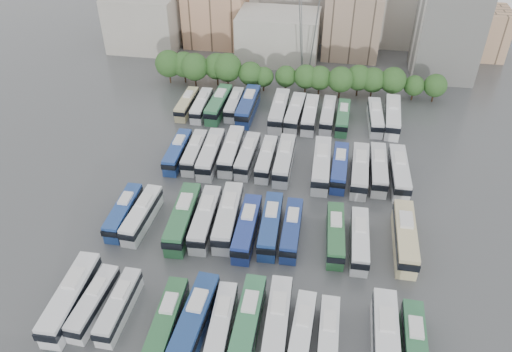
% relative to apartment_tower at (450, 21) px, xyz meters
% --- Properties ---
extents(ground, '(220.00, 220.00, 0.00)m').
position_rel_apartment_tower_xyz_m(ground, '(-34.00, -58.00, -13.00)').
color(ground, '#424447').
rests_on(ground, ground).
extents(tree_line, '(65.70, 7.72, 8.26)m').
position_rel_apartment_tower_xyz_m(tree_line, '(-37.26, -15.89, -8.59)').
color(tree_line, black).
rests_on(tree_line, ground).
extents(city_buildings, '(102.00, 35.00, 20.00)m').
position_rel_apartment_tower_xyz_m(city_buildings, '(-41.46, 13.86, -5.13)').
color(city_buildings, '#9E998E').
rests_on(city_buildings, ground).
extents(apartment_tower, '(14.00, 14.00, 26.00)m').
position_rel_apartment_tower_xyz_m(apartment_tower, '(0.00, 0.00, 0.00)').
color(apartment_tower, silver).
rests_on(apartment_tower, ground).
extents(electricity_pylon, '(9.00, 6.91, 33.83)m').
position_rel_apartment_tower_xyz_m(electricity_pylon, '(-32.00, -8.00, 5.66)').
color(electricity_pylon, slate).
rests_on(electricity_pylon, ground).
extents(bus_r0_s0, '(3.13, 13.31, 4.16)m').
position_rel_apartment_tower_xyz_m(bus_r0_s0, '(-55.37, -81.85, -10.96)').
color(bus_r0_s0, silver).
rests_on(bus_r0_s0, ground).
extents(bus_r0_s1, '(2.91, 10.98, 3.41)m').
position_rel_apartment_tower_xyz_m(bus_r0_s1, '(-52.38, -81.81, -11.32)').
color(bus_r0_s1, silver).
rests_on(bus_r0_s1, ground).
extents(bus_r0_s2, '(2.47, 10.80, 3.38)m').
position_rel_apartment_tower_xyz_m(bus_r0_s2, '(-48.99, -81.77, -11.34)').
color(bus_r0_s2, silver).
rests_on(bus_r0_s2, ground).
extents(bus_r0_s4, '(2.95, 12.05, 3.76)m').
position_rel_apartment_tower_xyz_m(bus_r0_s4, '(-42.18, -83.23, -11.15)').
color(bus_r0_s4, '#2A6238').
rests_on(bus_r0_s4, ground).
extents(bus_r0_s5, '(3.52, 13.29, 4.13)m').
position_rel_apartment_tower_xyz_m(bus_r0_s5, '(-38.84, -82.66, -10.97)').
color(bus_r0_s5, navy).
rests_on(bus_r0_s5, ground).
extents(bus_r0_s6, '(2.93, 11.21, 3.48)m').
position_rel_apartment_tower_xyz_m(bus_r0_s6, '(-35.55, -82.26, -11.29)').
color(bus_r0_s6, silver).
rests_on(bus_r0_s6, ground).
extents(bus_r0_s7, '(2.76, 12.55, 3.94)m').
position_rel_apartment_tower_xyz_m(bus_r0_s7, '(-32.39, -81.51, -11.07)').
color(bus_r0_s7, '#317249').
rests_on(bus_r0_s7, ground).
extents(bus_r0_s8, '(3.07, 12.58, 3.93)m').
position_rel_apartment_tower_xyz_m(bus_r0_s8, '(-28.84, -81.09, -11.07)').
color(bus_r0_s8, silver).
rests_on(bus_r0_s8, ground).
extents(bus_r0_s9, '(2.83, 11.22, 3.49)m').
position_rel_apartment_tower_xyz_m(bus_r0_s9, '(-25.75, -82.00, -11.28)').
color(bus_r0_s9, silver).
rests_on(bus_r0_s9, ground).
extents(bus_r0_s10, '(2.41, 10.96, 3.44)m').
position_rel_apartment_tower_xyz_m(bus_r0_s10, '(-22.58, -82.14, -11.31)').
color(bus_r0_s10, silver).
rests_on(bus_r0_s10, ground).
extents(bus_r0_s12, '(2.95, 13.35, 4.18)m').
position_rel_apartment_tower_xyz_m(bus_r0_s12, '(-15.92, -81.65, -10.95)').
color(bus_r0_s12, silver).
rests_on(bus_r0_s12, ground).
extents(bus_r0_s13, '(2.69, 11.75, 3.68)m').
position_rel_apartment_tower_xyz_m(bus_r0_s13, '(-12.56, -81.65, -11.19)').
color(bus_r0_s13, '#2C6841').
rests_on(bus_r0_s13, ground).
extents(bus_r1_s0, '(2.61, 11.41, 3.57)m').
position_rel_apartment_tower_xyz_m(bus_r1_s0, '(-55.30, -64.42, -11.25)').
color(bus_r1_s0, navy).
rests_on(bus_r1_s0, ground).
extents(bus_r1_s1, '(3.08, 11.79, 3.67)m').
position_rel_apartment_tower_xyz_m(bus_r1_s1, '(-52.23, -64.59, -11.20)').
color(bus_r1_s1, silver).
rests_on(bus_r1_s1, ground).
extents(bus_r1_s3, '(3.60, 13.69, 4.26)m').
position_rel_apartment_tower_xyz_m(bus_r1_s3, '(-45.61, -64.59, -10.91)').
color(bus_r1_s3, '#2C673D').
rests_on(bus_r1_s3, ground).
extents(bus_r1_s4, '(3.23, 12.81, 3.99)m').
position_rel_apartment_tower_xyz_m(bus_r1_s4, '(-42.27, -63.99, -11.04)').
color(bus_r1_s4, silver).
rests_on(bus_r1_s4, ground).
extents(bus_r1_s5, '(3.58, 13.50, 4.20)m').
position_rel_apartment_tower_xyz_m(bus_r1_s5, '(-38.91, -63.08, -10.94)').
color(bus_r1_s5, silver).
rests_on(bus_r1_s5, ground).
extents(bus_r1_s6, '(2.87, 12.52, 3.92)m').
position_rel_apartment_tower_xyz_m(bus_r1_s6, '(-35.61, -64.94, -11.08)').
color(bus_r1_s6, navy).
rests_on(bus_r1_s6, ground).
extents(bus_r1_s7, '(3.14, 12.51, 3.90)m').
position_rel_apartment_tower_xyz_m(bus_r1_s7, '(-32.23, -63.72, -11.09)').
color(bus_r1_s7, navy).
rests_on(bus_r1_s7, ground).
extents(bus_r1_s8, '(2.69, 11.68, 3.65)m').
position_rel_apartment_tower_xyz_m(bus_r1_s8, '(-29.00, -64.01, -11.21)').
color(bus_r1_s8, navy).
rests_on(bus_r1_s8, ground).
extents(bus_r1_s10, '(3.14, 11.81, 3.67)m').
position_rel_apartment_tower_xyz_m(bus_r1_s10, '(-22.51, -64.00, -11.20)').
color(bus_r1_s10, '#2A6237').
rests_on(bus_r1_s10, ground).
extents(bus_r1_s11, '(2.71, 11.74, 3.67)m').
position_rel_apartment_tower_xyz_m(bus_r1_s11, '(-18.98, -64.61, -11.20)').
color(bus_r1_s11, silver).
rests_on(bus_r1_s11, ground).
extents(bus_r1_s13, '(2.94, 13.44, 4.22)m').
position_rel_apartment_tower_xyz_m(bus_r1_s13, '(-12.48, -63.13, -10.93)').
color(bus_r1_s13, beige).
rests_on(bus_r1_s13, ground).
extents(bus_r2_s1, '(2.69, 11.67, 3.65)m').
position_rel_apartment_tower_xyz_m(bus_r2_s1, '(-51.97, -46.66, -11.21)').
color(bus_r2_s1, navy).
rests_on(bus_r2_s1, ground).
extents(bus_r2_s2, '(2.83, 11.55, 3.60)m').
position_rel_apartment_tower_xyz_m(bus_r2_s2, '(-48.88, -46.25, -11.23)').
color(bus_r2_s2, silver).
rests_on(bus_r2_s2, ground).
extents(bus_r2_s3, '(3.14, 12.98, 4.05)m').
position_rel_apartment_tower_xyz_m(bus_r2_s3, '(-45.73, -46.60, -11.01)').
color(bus_r2_s3, silver).
rests_on(bus_r2_s3, ground).
extents(bus_r2_s4, '(3.00, 12.77, 3.99)m').
position_rel_apartment_tower_xyz_m(bus_r2_s4, '(-42.28, -44.89, -11.04)').
color(bus_r2_s4, silver).
rests_on(bus_r2_s4, ground).
extents(bus_r2_s5, '(2.92, 11.83, 3.69)m').
position_rel_apartment_tower_xyz_m(bus_r2_s5, '(-39.10, -45.73, -11.19)').
color(bus_r2_s5, silver).
rests_on(bus_r2_s5, ground).
extents(bus_r2_s6, '(2.62, 11.53, 3.61)m').
position_rel_apartment_tower_xyz_m(bus_r2_s6, '(-35.57, -46.12, -11.23)').
color(bus_r2_s6, silver).
rests_on(bus_r2_s6, ground).
extents(bus_r2_s7, '(2.79, 12.75, 4.00)m').
position_rel_apartment_tower_xyz_m(bus_r2_s7, '(-32.34, -46.22, -11.04)').
color(bus_r2_s7, silver).
rests_on(bus_r2_s7, ground).
extents(bus_r2_s9, '(3.20, 13.67, 4.27)m').
position_rel_apartment_tower_xyz_m(bus_r2_s9, '(-25.70, -46.80, -10.90)').
color(bus_r2_s9, silver).
rests_on(bus_r2_s9, ground).
extents(bus_r2_s10, '(2.91, 12.09, 3.77)m').
position_rel_apartment_tower_xyz_m(bus_r2_s10, '(-22.53, -46.69, -11.15)').
color(bus_r2_s10, navy).
rests_on(bus_r2_s10, ground).
extents(bus_r2_s11, '(3.13, 13.04, 4.07)m').
position_rel_apartment_tower_xyz_m(bus_r2_s11, '(-19.05, -47.18, -11.00)').
color(bus_r2_s11, silver).
rests_on(bus_r2_s11, ground).
extents(bus_r2_s12, '(2.82, 12.53, 3.93)m').
position_rel_apartment_tower_xyz_m(bus_r2_s12, '(-15.85, -46.18, -11.07)').
color(bus_r2_s12, silver).
rests_on(bus_r2_s12, ground).
extents(bus_r2_s13, '(3.22, 13.07, 4.08)m').
position_rel_apartment_tower_xyz_m(bus_r2_s13, '(-12.37, -46.65, -11.00)').
color(bus_r2_s13, silver).
rests_on(bus_r2_s13, ground).
extents(bus_r3_s0, '(2.52, 11.07, 3.47)m').
position_rel_apartment_tower_xyz_m(bus_r3_s0, '(-55.49, -28.46, -11.30)').
color(bus_r3_s0, '#BFB683').
rests_on(bus_r3_s0, ground).
extents(bus_r3_s1, '(2.62, 11.32, 3.54)m').
position_rel_apartment_tower_xyz_m(bus_r3_s1, '(-52.19, -28.65, -11.26)').
color(bus_r3_s1, silver).
rests_on(bus_r3_s1, ground).
extents(bus_r3_s2, '(3.34, 13.07, 4.07)m').
position_rel_apartment_tower_xyz_m(bus_r3_s2, '(-48.61, -27.99, -11.00)').
color(bus_r3_s2, '#307147').
rests_on(bus_r3_s2, ground).
extents(bus_r3_s3, '(2.44, 11.07, 3.47)m').
position_rel_apartment_tower_xyz_m(bus_r3_s3, '(-45.47, -26.98, -11.30)').
color(bus_r3_s3, silver).
rests_on(bus_r3_s3, ground).
extents(bus_r3_s4, '(3.17, 13.54, 4.23)m').
position_rel_apartment_tower_xyz_m(bus_r3_s4, '(-42.31, -27.78, -10.92)').
color(bus_r3_s4, navy).
rests_on(bus_r3_s4, ground).
extents(bus_r3_s6, '(2.97, 13.55, 4.25)m').
position_rel_apartment_tower_xyz_m(bus_r3_s6, '(-35.61, -28.62, -10.91)').
color(bus_r3_s6, silver).
rests_on(bus_r3_s6, ground).
extents(bus_r3_s7, '(3.39, 12.76, 3.97)m').
position_rel_apartment_tower_xyz_m(bus_r3_s7, '(-32.27, -28.88, -11.05)').
color(bus_r3_s7, silver).
rests_on(bus_r3_s7, ground).
extents(bus_r3_s8, '(2.85, 12.36, 3.87)m').
position_rel_apartment_tower_xyz_m(bus_r3_s8, '(-29.16, -28.95, -11.10)').
color(bus_r3_s8, white).
rests_on(bus_r3_s8, ground).
extents(bus_r3_s9, '(2.89, 11.88, 3.71)m').
position_rel_apartment_tower_xyz_m(bus_r3_s9, '(-25.57, -28.29, -11.18)').
color(bus_r3_s9, silver).
rests_on(bus_r3_s9, ground).
extents(bus_r3_s10, '(2.80, 11.34, 3.54)m').
position_rel_apartment_tower_xyz_m(bus_r3_s10, '(-22.48, -28.76, -11.26)').
color(bus_r3_s10, '#2D6A40').
rests_on(bus_r3_s10, ground).
extents(bus_r3_s12, '(3.14, 11.96, 3.72)m').
position_rel_apartment_tower_xyz_m(bus_r3_s12, '(-15.98, -27.64, -11.17)').
color(bus_r3_s12, silver).
rests_on(bus_r3_s12, ground).
extents(bus_r3_s13, '(3.54, 13.54, 4.21)m').
position_rel_apartment_tower_xyz_m(bus_r3_s13, '(-12.58, -27.22, -10.93)').
color(bus_r3_s13, silver).
rests_on(bus_r3_s13, ground).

